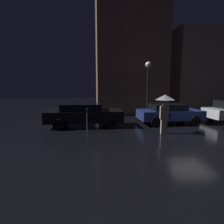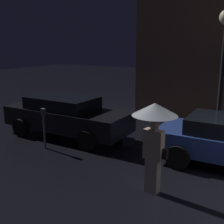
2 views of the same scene
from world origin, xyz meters
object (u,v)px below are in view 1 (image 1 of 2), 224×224
at_px(parked_car_black, 84,114).
at_px(parked_car_blue, 169,113).
at_px(pedestrian_with_umbrella, 165,104).
at_px(street_lamp_near, 148,76).
at_px(parking_meter, 87,117).

relative_size(parked_car_black, parked_car_blue, 1.15).
distance_m(parked_car_blue, pedestrian_with_umbrella, 2.83).
xyz_separation_m(parked_car_black, street_lamp_near, (4.73, 2.30, 2.45)).
bearing_deg(parked_car_blue, pedestrian_with_umbrella, -120.03).
distance_m(parked_car_black, pedestrian_with_umbrella, 4.74).
bearing_deg(parked_car_blue, parked_car_black, -178.70).
bearing_deg(parked_car_black, street_lamp_near, 27.32).
xyz_separation_m(pedestrian_with_umbrella, street_lamp_near, (0.62, 4.52, 1.64)).
bearing_deg(parking_meter, pedestrian_with_umbrella, -12.63).
bearing_deg(pedestrian_with_umbrella, parking_meter, -5.39).
relative_size(parked_car_black, parking_meter, 3.60).
xyz_separation_m(pedestrian_with_umbrella, parking_meter, (-3.92, 0.88, -0.76)).
relative_size(pedestrian_with_umbrella, parking_meter, 1.57).
bearing_deg(pedestrian_with_umbrella, parked_car_black, -21.11).
bearing_deg(parked_car_blue, street_lamp_near, 108.59).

